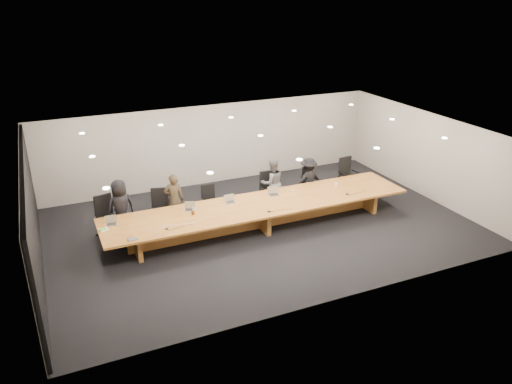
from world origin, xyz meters
The scene contains 28 objects.
ground centered at (0.00, 0.00, 0.00)m, with size 12.00×12.00×0.00m, color black.
back_wall centered at (0.00, 4.00, 1.40)m, with size 12.00×0.02×2.80m, color silver.
left_wall_panel centered at (-5.94, 0.00, 1.37)m, with size 0.08×7.84×2.74m, color black.
conference_table centered at (0.00, 0.00, 0.52)m, with size 9.00×1.80×0.75m.
chair_far_left centered at (-4.09, 1.23, 0.60)m, with size 0.61×0.61×1.20m, color black, non-canonical shape.
chair_left centered at (-2.64, 1.15, 0.59)m, with size 0.60×0.60×1.18m, color black, non-canonical shape.
chair_mid_left centered at (-1.08, 1.25, 0.51)m, with size 0.52×0.52×1.02m, color black, non-canonical shape.
chair_mid_right centered at (0.90, 1.29, 0.57)m, with size 0.58×0.58×1.14m, color black, non-canonical shape.
chair_right centered at (2.40, 1.22, 0.57)m, with size 0.58×0.58×1.13m, color black, non-canonical shape.
chair_far_right centered at (3.91, 1.33, 0.59)m, with size 0.61×0.61×1.19m, color black, non-canonical shape.
person_a centered at (-3.72, 1.19, 0.82)m, with size 0.80×0.52×1.63m, color black.
person_b centered at (-2.20, 1.17, 0.80)m, with size 0.58×0.38×1.59m, color #2F261A.
person_c centered at (0.99, 1.26, 0.79)m, with size 0.76×0.60×1.57m, color #535456.
person_d centered at (2.24, 1.17, 0.73)m, with size 0.94×0.54×1.46m, color black.
laptop_a centered at (-4.12, 0.34, 0.87)m, with size 0.29×0.21×0.23m, color tan, non-canonical shape.
laptop_b centered at (-1.98, 0.39, 0.86)m, with size 0.29×0.21×0.23m, color tan, non-canonical shape.
laptop_c centered at (-0.75, 0.41, 0.86)m, with size 0.29×0.21×0.23m, color #BDAF90, non-canonical shape.
laptop_d centered at (0.64, 0.40, 0.88)m, with size 0.32×0.23×0.25m, color #BBAD8F, non-canonical shape.
water_bottle centered at (-1.96, 0.10, 0.85)m, with size 0.06×0.06×0.19m, color #B5C6C2.
amber_mug centered at (-1.98, 0.08, 0.81)m, with size 0.09×0.09×0.11m, color #662D12.
paper_cup_near centered at (1.26, 0.36, 0.79)m, with size 0.07×0.07×0.08m, color silver.
paper_cup_far centered at (2.73, 0.27, 0.80)m, with size 0.09×0.09×0.10m, color white.
notepad centered at (-4.35, 0.11, 0.76)m, with size 0.22×0.17×0.01m, color white.
lime_gadget centered at (-4.37, 0.10, 0.78)m, with size 0.16×0.09×0.03m, color #5DD539.
av_box centered at (-3.78, -0.72, 0.77)m, with size 0.23×0.17×0.03m, color #A6A5AA.
mic_left centered at (-2.86, -0.49, 0.76)m, with size 0.10×0.10×0.03m, color black.
mic_center centered at (0.00, -0.60, 0.76)m, with size 0.12×0.12×0.03m, color black.
mic_right centered at (2.67, -0.42, 0.77)m, with size 0.12×0.12×0.03m, color black.
Camera 1 is at (-5.41, -11.89, 6.53)m, focal length 35.00 mm.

